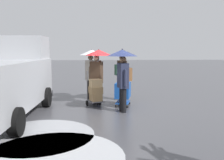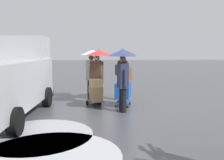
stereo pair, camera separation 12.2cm
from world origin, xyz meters
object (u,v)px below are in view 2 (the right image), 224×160
(cargo_van_parked_right, at_px, (5,79))
(pedestrian_far_side, at_px, (98,63))
(pedestrian_white_side, at_px, (123,63))
(pedestrian_pink_side, at_px, (92,62))
(hand_dolly_boxes, at_px, (96,91))
(shopping_cart_vendor, at_px, (123,91))
(pedestrian_black_side, at_px, (123,66))

(cargo_van_parked_right, bearing_deg, pedestrian_far_side, -151.11)
(pedestrian_far_side, bearing_deg, pedestrian_white_side, -145.49)
(pedestrian_pink_side, xyz_separation_m, pedestrian_white_side, (-1.27, 0.32, -0.01))
(hand_dolly_boxes, xyz_separation_m, pedestrian_pink_side, (0.17, -1.43, 0.99))
(shopping_cart_vendor, relative_size, hand_dolly_boxes, 0.77)
(cargo_van_parked_right, bearing_deg, pedestrian_black_side, -173.76)
(pedestrian_white_side, distance_m, pedestrian_far_side, 1.23)
(hand_dolly_boxes, distance_m, pedestrian_black_side, 1.56)
(pedestrian_pink_side, height_order, pedestrian_black_side, same)
(pedestrian_pink_side, bearing_deg, pedestrian_white_side, 165.98)
(pedestrian_far_side, bearing_deg, cargo_van_parked_right, 28.89)
(pedestrian_black_side, relative_size, pedestrian_far_side, 1.00)
(pedestrian_far_side, bearing_deg, pedestrian_pink_side, -75.62)
(cargo_van_parked_right, bearing_deg, pedestrian_pink_side, -135.42)
(pedestrian_black_side, relative_size, pedestrian_white_side, 1.00)
(cargo_van_parked_right, xyz_separation_m, pedestrian_white_side, (-3.95, -2.31, 0.39))
(shopping_cart_vendor, bearing_deg, cargo_van_parked_right, 17.96)
(hand_dolly_boxes, bearing_deg, pedestrian_black_side, 139.26)
(pedestrian_white_side, height_order, pedestrian_far_side, same)
(shopping_cart_vendor, xyz_separation_m, pedestrian_black_side, (0.10, 0.84, 1.00))
(cargo_van_parked_right, relative_size, shopping_cart_vendor, 5.31)
(shopping_cart_vendor, distance_m, pedestrian_far_side, 1.43)
(pedestrian_pink_side, distance_m, pedestrian_far_side, 1.05)
(pedestrian_pink_side, height_order, pedestrian_far_side, same)
(pedestrian_black_side, bearing_deg, shopping_cart_vendor, -96.87)
(pedestrian_black_side, bearing_deg, cargo_van_parked_right, 6.24)
(pedestrian_pink_side, relative_size, pedestrian_far_side, 1.00)
(pedestrian_white_side, bearing_deg, shopping_cart_vendor, 85.53)
(pedestrian_black_side, distance_m, pedestrian_far_side, 1.46)
(cargo_van_parked_right, relative_size, pedestrian_black_side, 2.52)
(pedestrian_white_side, bearing_deg, pedestrian_far_side, 34.51)
(hand_dolly_boxes, height_order, pedestrian_far_side, pedestrian_far_side)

